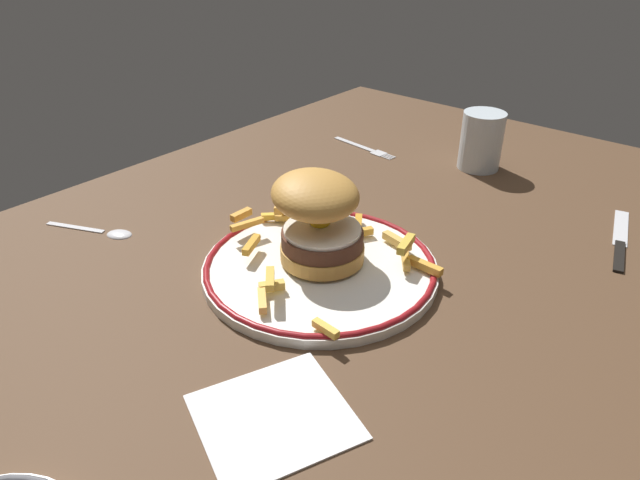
{
  "coord_description": "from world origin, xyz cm",
  "views": [
    {
      "loc": [
        -49.23,
        -41.06,
        39.0
      ],
      "look_at": [
        -4.39,
        -3.04,
        4.6
      ],
      "focal_mm": 32.3,
      "sensor_mm": 36.0,
      "label": 1
    }
  ],
  "objects_px": {
    "dinner_plate": "(320,267)",
    "burger": "(319,218)",
    "water_glass": "(481,145)",
    "napkin": "(274,416)",
    "spoon": "(109,231)",
    "fork": "(365,148)",
    "knife": "(620,243)"
  },
  "relations": [
    {
      "from": "burger",
      "to": "napkin",
      "type": "distance_m",
      "value": 0.26
    },
    {
      "from": "spoon",
      "to": "burger",
      "type": "bearing_deg",
      "value": -65.91
    },
    {
      "from": "napkin",
      "to": "spoon",
      "type": "bearing_deg",
      "value": 77.43
    },
    {
      "from": "water_glass",
      "to": "napkin",
      "type": "distance_m",
      "value": 0.64
    },
    {
      "from": "fork",
      "to": "water_glass",
      "type": "bearing_deg",
      "value": -74.77
    },
    {
      "from": "water_glass",
      "to": "spoon",
      "type": "height_order",
      "value": "water_glass"
    },
    {
      "from": "burger",
      "to": "spoon",
      "type": "bearing_deg",
      "value": 114.09
    },
    {
      "from": "fork",
      "to": "spoon",
      "type": "xyz_separation_m",
      "value": [
        -0.48,
        0.08,
        0.0
      ]
    },
    {
      "from": "knife",
      "to": "spoon",
      "type": "xyz_separation_m",
      "value": [
        -0.42,
        0.54,
        0.0
      ]
    },
    {
      "from": "knife",
      "to": "water_glass",
      "type": "bearing_deg",
      "value": 66.47
    },
    {
      "from": "burger",
      "to": "water_glass",
      "type": "distance_m",
      "value": 0.41
    },
    {
      "from": "burger",
      "to": "knife",
      "type": "xyz_separation_m",
      "value": [
        0.3,
        -0.27,
        -0.07
      ]
    },
    {
      "from": "dinner_plate",
      "to": "fork",
      "type": "bearing_deg",
      "value": 28.91
    },
    {
      "from": "fork",
      "to": "spoon",
      "type": "height_order",
      "value": "spoon"
    },
    {
      "from": "water_glass",
      "to": "knife",
      "type": "bearing_deg",
      "value": -113.53
    },
    {
      "from": "fork",
      "to": "knife",
      "type": "xyz_separation_m",
      "value": [
        -0.06,
        -0.46,
        0.0
      ]
    },
    {
      "from": "fork",
      "to": "knife",
      "type": "relative_size",
      "value": 0.81
    },
    {
      "from": "dinner_plate",
      "to": "burger",
      "type": "distance_m",
      "value": 0.06
    },
    {
      "from": "knife",
      "to": "napkin",
      "type": "distance_m",
      "value": 0.53
    },
    {
      "from": "dinner_plate",
      "to": "napkin",
      "type": "xyz_separation_m",
      "value": [
        -0.2,
        -0.12,
        -0.01
      ]
    },
    {
      "from": "spoon",
      "to": "napkin",
      "type": "bearing_deg",
      "value": -102.57
    },
    {
      "from": "water_glass",
      "to": "fork",
      "type": "relative_size",
      "value": 0.67
    },
    {
      "from": "water_glass",
      "to": "fork",
      "type": "distance_m",
      "value": 0.21
    },
    {
      "from": "fork",
      "to": "napkin",
      "type": "relative_size",
      "value": 1.12
    },
    {
      "from": "dinner_plate",
      "to": "napkin",
      "type": "height_order",
      "value": "dinner_plate"
    },
    {
      "from": "spoon",
      "to": "knife",
      "type": "bearing_deg",
      "value": -52.25
    },
    {
      "from": "spoon",
      "to": "dinner_plate",
      "type": "bearing_deg",
      "value": -68.24
    },
    {
      "from": "burger",
      "to": "napkin",
      "type": "relative_size",
      "value": 0.98
    },
    {
      "from": "dinner_plate",
      "to": "burger",
      "type": "xyz_separation_m",
      "value": [
        0.01,
        0.01,
        0.06
      ]
    },
    {
      "from": "water_glass",
      "to": "burger",
      "type": "bearing_deg",
      "value": 179.26
    },
    {
      "from": "water_glass",
      "to": "knife",
      "type": "xyz_separation_m",
      "value": [
        -0.12,
        -0.26,
        -0.04
      ]
    },
    {
      "from": "burger",
      "to": "water_glass",
      "type": "height_order",
      "value": "burger"
    }
  ]
}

